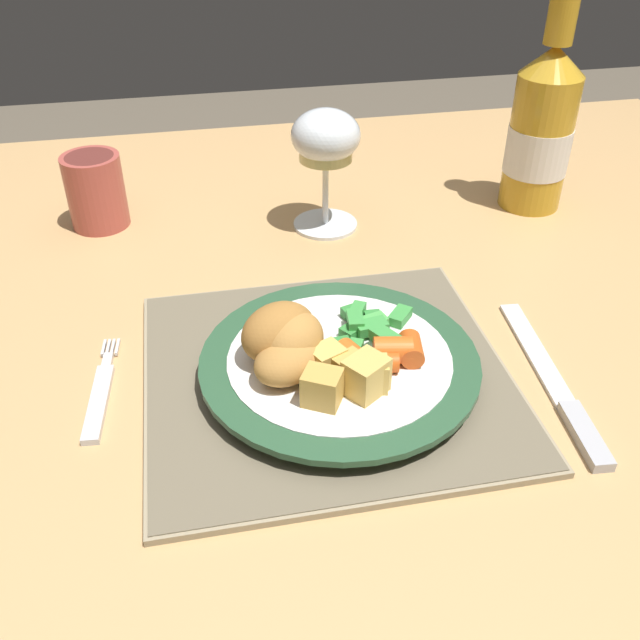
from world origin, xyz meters
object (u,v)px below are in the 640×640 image
table_knife (559,391)px  wine_glass (326,143)px  dining_table (291,373)px  fork (100,395)px  dinner_plate (339,365)px  bottle (542,127)px  drinking_cup (95,189)px

table_knife → wine_glass: 0.37m
dining_table → fork: fork is taller
dining_table → dinner_plate: size_ratio=5.82×
bottle → drinking_cup: bearing=174.7°
dining_table → drinking_cup: (-0.19, 0.22, 0.13)m
dinner_plate → fork: 0.20m
drinking_cup → dining_table: bearing=-49.2°
dinner_plate → wine_glass: (0.04, 0.28, 0.08)m
table_knife → drinking_cup: size_ratio=2.56×
wine_glass → fork: bearing=-133.2°
dining_table → dinner_plate: bearing=-77.7°
table_knife → fork: bearing=169.4°
fork → table_knife: 0.38m
bottle → wine_glass: bearing=-178.4°
dining_table → fork: (-0.17, -0.10, 0.08)m
fork → bottle: size_ratio=0.48×
drinking_cup → bottle: bearing=-5.3°
wine_glass → bottle: size_ratio=0.51×
dinner_plate → drinking_cup: size_ratio=2.78×
wine_glass → drinking_cup: size_ratio=1.64×
wine_glass → drinking_cup: (-0.26, 0.06, -0.06)m
dining_table → wine_glass: 0.25m
table_knife → wine_glass: size_ratio=1.56×
table_knife → bottle: size_ratio=0.80×
bottle → drinking_cup: bottle is taller
table_knife → drinking_cup: 0.55m
fork → wine_glass: (0.24, 0.26, 0.10)m
dining_table → bottle: (0.33, 0.17, 0.18)m
fork → bottle: bearing=28.0°
wine_glass → drinking_cup: 0.27m
dinner_plate → bottle: (0.30, 0.28, 0.08)m
table_knife → dining_table: bearing=140.3°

